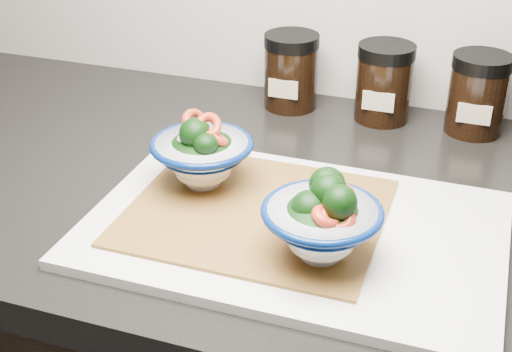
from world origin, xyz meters
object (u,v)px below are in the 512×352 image
(spice_jar_c, at_px, (478,94))
(spice_jar_b, at_px, (384,83))
(bowl_right, at_px, (322,221))
(spice_jar_a, at_px, (291,71))
(cutting_board, at_px, (294,229))
(bowl_left, at_px, (202,154))

(spice_jar_c, bearing_deg, spice_jar_b, 180.00)
(bowl_right, bearing_deg, spice_jar_c, 72.59)
(spice_jar_a, height_order, spice_jar_c, same)
(spice_jar_a, bearing_deg, cutting_board, -72.48)
(bowl_right, distance_m, spice_jar_a, 0.41)
(bowl_right, distance_m, spice_jar_b, 0.39)
(bowl_right, xyz_separation_m, spice_jar_a, (-0.15, 0.39, 0.00))
(spice_jar_a, xyz_separation_m, spice_jar_c, (0.27, 0.00, 0.00))
(bowl_right, height_order, spice_jar_a, spice_jar_a)
(bowl_left, relative_size, spice_jar_a, 1.08)
(cutting_board, relative_size, bowl_left, 3.70)
(bowl_right, height_order, spice_jar_b, spice_jar_b)
(bowl_left, bearing_deg, cutting_board, -19.86)
(cutting_board, relative_size, spice_jar_b, 3.98)
(bowl_right, xyz_separation_m, spice_jar_c, (0.12, 0.39, 0.00))
(cutting_board, xyz_separation_m, spice_jar_a, (-0.11, 0.34, 0.05))
(spice_jar_b, bearing_deg, cutting_board, -95.79)
(cutting_board, xyz_separation_m, spice_jar_b, (0.03, 0.34, 0.05))
(cutting_board, distance_m, bowl_left, 0.14)
(cutting_board, bearing_deg, bowl_right, -49.51)
(cutting_board, height_order, bowl_right, bowl_right)
(bowl_left, distance_m, spice_jar_a, 0.29)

